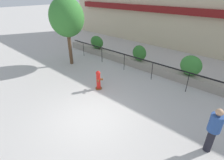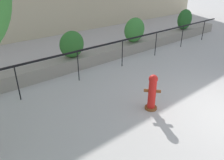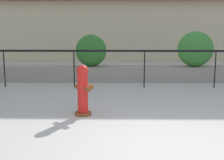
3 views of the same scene
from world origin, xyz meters
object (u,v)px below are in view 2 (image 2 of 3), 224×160
at_px(hedge_bush_2, 135,30).
at_px(fire_hydrant, 152,92).
at_px(hedge_bush_1, 72,44).
at_px(hedge_bush_3, 185,19).

relative_size(hedge_bush_2, fire_hydrant, 1.12).
relative_size(hedge_bush_1, fire_hydrant, 0.99).
bearing_deg(hedge_bush_2, hedge_bush_3, 0.00).
bearing_deg(hedge_bush_3, fire_hydrant, -152.01).
xyz_separation_m(hedge_bush_1, hedge_bush_2, (3.51, 0.00, 0.05)).
height_order(hedge_bush_1, fire_hydrant, hedge_bush_1).
height_order(hedge_bush_2, hedge_bush_3, hedge_bush_3).
distance_m(hedge_bush_1, fire_hydrant, 4.09).
xyz_separation_m(hedge_bush_1, hedge_bush_3, (7.78, 0.00, 0.06)).
bearing_deg(hedge_bush_2, fire_hydrant, -129.66).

